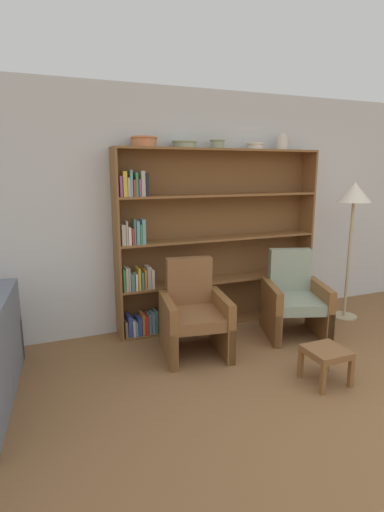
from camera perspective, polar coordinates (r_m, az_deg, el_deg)
name	(u,v)px	position (r m, az deg, el deg)	size (l,w,h in m)	color
wall_back	(227,209)	(4.97, 4.98, 6.67)	(12.00, 0.06, 2.75)	silver
bookshelf	(205,244)	(4.72, 1.82, 1.77)	(2.50, 0.30, 2.09)	brown
bowl_terracotta	(144,141)	(4.38, -6.87, 15.99)	(0.29, 0.29, 0.11)	#C67547
bowl_olive	(184,144)	(4.52, -1.08, 15.74)	(0.28, 0.28, 0.08)	gray
bowl_copper	(217,143)	(4.68, 3.66, 15.75)	(0.18, 0.18, 0.10)	gray
bowl_slate	(255,146)	(4.92, 9.06, 15.31)	(0.19, 0.19, 0.07)	silver
vase_tall	(282,143)	(5.12, 12.73, 15.51)	(0.13, 0.13, 0.20)	silver
armchair_leather	(194,314)	(4.12, 0.27, -8.33)	(0.74, 0.77, 0.95)	brown
armchair_cushioned	(294,300)	(4.71, 14.38, -6.08)	(0.82, 0.85, 0.95)	brown
floor_lamp	(354,201)	(5.25, 22.10, 7.31)	(0.40, 0.40, 1.71)	tan
footstool	(326,355)	(3.80, 18.61, -13.28)	(0.34, 0.34, 0.32)	brown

